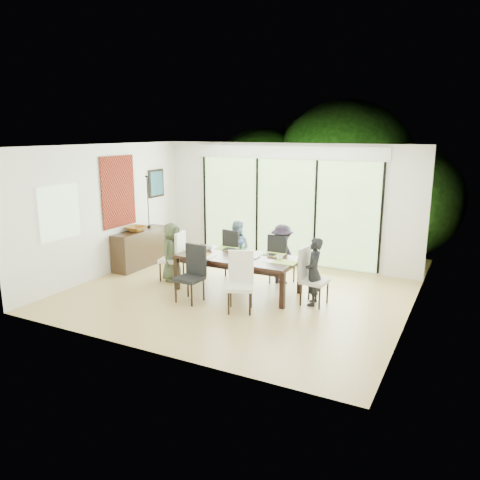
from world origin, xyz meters
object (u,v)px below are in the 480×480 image
at_px(chair_far_left, 237,252).
at_px(person_far_left, 237,248).
at_px(laptop, 196,251).
at_px(sideboard, 140,248).
at_px(chair_left_end, 171,256).
at_px(bowl, 136,229).
at_px(vase, 241,253).
at_px(cup_a, 209,248).
at_px(person_left_end, 172,252).
at_px(cup_c, 280,258).
at_px(person_far_right, 282,254).
at_px(cup_b, 242,256).
at_px(chair_near_right, 240,282).
at_px(person_right_end, 314,272).
at_px(chair_far_right, 282,258).
at_px(chair_near_left, 189,274).
at_px(chair_right_end, 315,277).
at_px(table_top, 238,257).

xyz_separation_m(chair_far_left, person_far_left, (0.00, -0.02, 0.09)).
xyz_separation_m(laptop, sideboard, (-1.86, 0.60, -0.29)).
bearing_deg(chair_left_end, bowl, -118.50).
bearing_deg(vase, cup_a, 172.41).
bearing_deg(sideboard, person_left_end, -22.21).
distance_m(cup_c, sideboard, 3.55).
relative_size(person_far_right, laptop, 3.91).
xyz_separation_m(cup_b, sideboard, (-2.86, 0.60, -0.32)).
height_order(chair_near_right, person_far_left, person_far_left).
relative_size(chair_far_left, person_right_end, 0.85).
relative_size(chair_far_right, sideboard, 0.70).
relative_size(chair_near_left, vase, 9.17).
bearing_deg(chair_far_right, person_right_end, 145.59).
bearing_deg(chair_near_right, cup_c, 50.18).
height_order(chair_far_right, person_left_end, person_left_end).
distance_m(laptop, sideboard, 1.97).
bearing_deg(cup_a, cup_b, -16.39).
height_order(chair_right_end, chair_far_right, same).
bearing_deg(chair_far_right, cup_b, 75.18).
bearing_deg(person_right_end, vase, -102.47).
height_order(person_left_end, cup_c, person_left_end).
distance_m(chair_left_end, sideboard, 1.31).
relative_size(chair_right_end, bowl, 2.34).
bearing_deg(chair_near_right, sideboard, 134.22).
distance_m(person_left_end, cup_c, 2.29).
bearing_deg(person_far_right, chair_far_right, -75.72).
xyz_separation_m(chair_far_left, cup_b, (0.60, -0.95, 0.23)).
height_order(person_far_right, cup_b, person_far_right).
bearing_deg(person_right_end, table_top, -100.47).
bearing_deg(cup_b, chair_near_left, -130.17).
xyz_separation_m(chair_far_left, sideboard, (-2.26, -0.35, -0.10)).
height_order(chair_right_end, chair_near_left, same).
distance_m(chair_far_left, cup_a, 0.78).
bearing_deg(sideboard, person_right_end, -6.82).
bearing_deg(chair_left_end, chair_near_left, 38.85).
height_order(chair_far_right, vase, chair_far_right).
xyz_separation_m(chair_near_right, person_right_end, (0.98, 0.87, 0.09)).
relative_size(chair_far_right, cup_b, 11.00).
distance_m(chair_near_right, person_far_right, 1.70).
distance_m(chair_right_end, cup_c, 0.74).
height_order(chair_near_left, cup_c, chair_near_left).
relative_size(chair_far_right, person_right_end, 0.85).
bearing_deg(table_top, person_right_end, 0.00).
distance_m(chair_far_left, person_right_end, 2.11).
height_order(chair_right_end, person_right_end, person_right_end).
height_order(laptop, cup_c, cup_c).
xyz_separation_m(person_right_end, person_far_left, (-1.93, 0.83, 0.00)).
xyz_separation_m(person_far_left, cup_c, (1.25, -0.73, 0.14)).
height_order(chair_near_left, vase, chair_near_left).
distance_m(vase, laptop, 0.91).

